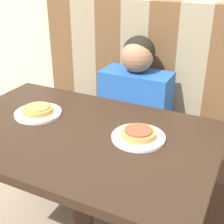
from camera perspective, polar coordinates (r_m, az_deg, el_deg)
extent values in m
cube|color=#382319|center=(2.00, 3.92, -9.53)|extent=(1.36, 0.49, 0.43)
cube|color=brown|center=(2.16, -8.49, 10.42)|extent=(0.17, 0.09, 0.75)
cube|color=tan|center=(2.08, -4.51, 9.95)|extent=(0.17, 0.09, 0.75)
cube|color=brown|center=(2.00, -0.22, 9.40)|extent=(0.17, 0.09, 0.75)
cube|color=tan|center=(1.93, 4.38, 8.74)|extent=(0.17, 0.09, 0.75)
cube|color=brown|center=(1.88, 9.25, 7.98)|extent=(0.17, 0.09, 0.75)
cube|color=tan|center=(1.84, 14.34, 7.12)|extent=(0.17, 0.09, 0.75)
cube|color=brown|center=(1.82, 19.59, 6.18)|extent=(0.17, 0.09, 0.75)
cube|color=black|center=(1.25, -6.21, -4.21)|extent=(1.08, 0.68, 0.03)
cylinder|color=black|center=(1.48, -5.48, -17.15)|extent=(0.10, 0.10, 0.73)
cube|color=#2356B2|center=(1.79, 4.31, 1.28)|extent=(0.39, 0.19, 0.40)
sphere|color=#9E7051|center=(1.69, 4.63, 10.12)|extent=(0.17, 0.17, 0.17)
sphere|color=black|center=(1.71, 4.93, 10.81)|extent=(0.18, 0.18, 0.18)
cylinder|color=white|center=(1.40, -13.36, -0.20)|extent=(0.20, 0.20, 0.01)
cylinder|color=white|center=(1.18, 4.84, -4.61)|extent=(0.20, 0.20, 0.01)
cylinder|color=#C68E47|center=(1.39, -13.42, 0.39)|extent=(0.13, 0.13, 0.02)
cylinder|color=gold|center=(1.39, -13.48, 0.89)|extent=(0.10, 0.10, 0.01)
cylinder|color=#C68E47|center=(1.18, 4.86, -3.94)|extent=(0.13, 0.13, 0.02)
cylinder|color=#AD472D|center=(1.17, 4.89, -3.36)|extent=(0.10, 0.10, 0.01)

